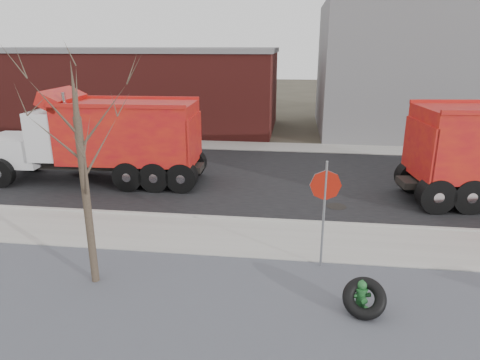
# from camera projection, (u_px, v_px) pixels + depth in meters

# --- Properties ---
(ground) EXTENTS (120.00, 120.00, 0.00)m
(ground) POSITION_uv_depth(u_px,v_px,m) (241.00, 242.00, 12.41)
(ground) COLOR #383328
(ground) RESTS_ON ground
(gravel_verge) EXTENTS (60.00, 5.00, 0.03)m
(gravel_verge) POSITION_uv_depth(u_px,v_px,m) (220.00, 313.00, 9.10)
(gravel_verge) COLOR slate
(gravel_verge) RESTS_ON ground
(sidewalk) EXTENTS (60.00, 2.50, 0.06)m
(sidewalk) POSITION_uv_depth(u_px,v_px,m) (242.00, 237.00, 12.63)
(sidewalk) COLOR #9E9B93
(sidewalk) RESTS_ON ground
(curb) EXTENTS (60.00, 0.15, 0.11)m
(curb) POSITION_uv_depth(u_px,v_px,m) (247.00, 219.00, 13.86)
(curb) COLOR #9E9B93
(curb) RESTS_ON ground
(road) EXTENTS (60.00, 9.40, 0.02)m
(road) POSITION_uv_depth(u_px,v_px,m) (259.00, 177.00, 18.36)
(road) COLOR black
(road) RESTS_ON ground
(far_sidewalk) EXTENTS (60.00, 2.00, 0.06)m
(far_sidewalk) POSITION_uv_depth(u_px,v_px,m) (268.00, 147.00, 23.74)
(far_sidewalk) COLOR #9E9B93
(far_sidewalk) RESTS_ON ground
(building_grey) EXTENTS (12.00, 10.00, 8.00)m
(building_grey) POSITION_uv_depth(u_px,v_px,m) (417.00, 68.00, 27.10)
(building_grey) COLOR slate
(building_grey) RESTS_ON ground
(building_brick) EXTENTS (20.20, 8.20, 5.30)m
(building_brick) POSITION_uv_depth(u_px,v_px,m) (126.00, 88.00, 28.88)
(building_brick) COLOR maroon
(building_brick) RESTS_ON ground
(bare_tree) EXTENTS (3.20, 3.20, 5.20)m
(bare_tree) POSITION_uv_depth(u_px,v_px,m) (81.00, 149.00, 9.34)
(bare_tree) COLOR #382D23
(bare_tree) RESTS_ON ground
(fire_hydrant) EXTENTS (0.42, 0.41, 0.74)m
(fire_hydrant) POSITION_uv_depth(u_px,v_px,m) (361.00, 297.00, 9.11)
(fire_hydrant) COLOR #2C7433
(fire_hydrant) RESTS_ON ground
(truck_tire) EXTENTS (1.03, 0.94, 0.84)m
(truck_tire) POSITION_uv_depth(u_px,v_px,m) (364.00, 298.00, 8.96)
(truck_tire) COLOR black
(truck_tire) RESTS_ON ground
(stop_sign) EXTENTS (0.77, 0.09, 2.83)m
(stop_sign) POSITION_uv_depth(u_px,v_px,m) (325.00, 197.00, 10.43)
(stop_sign) COLOR gray
(stop_sign) RESTS_ON ground
(dump_truck_red_b) EXTENTS (8.95, 2.86, 3.74)m
(dump_truck_red_b) POSITION_uv_depth(u_px,v_px,m) (102.00, 137.00, 17.28)
(dump_truck_red_b) COLOR black
(dump_truck_red_b) RESTS_ON ground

